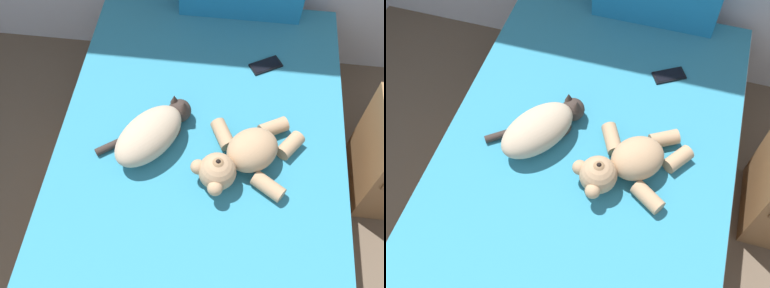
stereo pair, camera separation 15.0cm
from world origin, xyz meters
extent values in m
cube|color=olive|center=(1.68, 2.87, 0.15)|extent=(1.26, 2.05, 0.29)
cube|color=white|center=(1.68, 2.87, 0.37)|extent=(1.22, 1.99, 0.16)
cube|color=teal|center=(1.68, 2.93, 0.46)|extent=(1.21, 1.85, 0.02)
ellipsoid|color=tan|center=(1.47, 2.93, 0.55)|extent=(0.35, 0.39, 0.15)
sphere|color=#332823|center=(1.58, 3.09, 0.52)|extent=(0.10, 0.10, 0.10)
cone|color=#332823|center=(1.55, 3.11, 0.58)|extent=(0.04, 0.04, 0.04)
cone|color=#332823|center=(1.60, 3.08, 0.58)|extent=(0.04, 0.04, 0.04)
cylinder|color=#332823|center=(1.32, 2.91, 0.49)|extent=(0.15, 0.12, 0.03)
ellipsoid|color=#332823|center=(1.55, 2.99, 0.50)|extent=(0.10, 0.11, 0.04)
ellipsoid|color=tan|center=(1.89, 2.92, 0.55)|extent=(0.28, 0.28, 0.15)
sphere|color=tan|center=(1.76, 2.80, 0.55)|extent=(0.15, 0.15, 0.15)
sphere|color=#8E6B49|center=(1.76, 2.80, 0.60)|extent=(0.06, 0.06, 0.06)
sphere|color=black|center=(1.76, 2.80, 0.62)|extent=(0.02, 0.02, 0.02)
sphere|color=tan|center=(1.76, 2.73, 0.56)|extent=(0.06, 0.06, 0.06)
sphere|color=tan|center=(1.69, 2.81, 0.56)|extent=(0.06, 0.06, 0.06)
cylinder|color=tan|center=(1.97, 2.79, 0.51)|extent=(0.14, 0.12, 0.06)
cylinder|color=tan|center=(2.05, 2.99, 0.51)|extent=(0.12, 0.13, 0.06)
cylinder|color=tan|center=(1.77, 3.01, 0.51)|extent=(0.11, 0.14, 0.06)
cylinder|color=tan|center=(1.98, 3.07, 0.51)|extent=(0.13, 0.11, 0.06)
cube|color=black|center=(1.94, 3.44, 0.48)|extent=(0.16, 0.14, 0.01)
cube|color=black|center=(1.94, 3.44, 0.48)|extent=(0.14, 0.12, 0.00)
camera|label=1|loc=(1.77, 1.98, 2.05)|focal=41.31mm
camera|label=2|loc=(1.91, 2.01, 2.05)|focal=41.31mm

